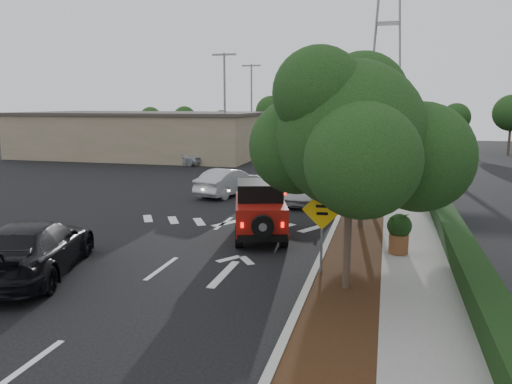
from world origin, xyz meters
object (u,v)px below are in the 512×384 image
(silver_suv_ahead, at_px, (311,189))
(black_suv_oncoming, at_px, (34,248))
(red_jeep, at_px, (260,209))
(speed_hump_sign, at_px, (322,220))

(silver_suv_ahead, relative_size, black_suv_oncoming, 0.86)
(red_jeep, distance_m, speed_hump_sign, 4.88)
(red_jeep, bearing_deg, black_suv_oncoming, -148.80)
(red_jeep, relative_size, speed_hump_sign, 1.74)
(silver_suv_ahead, xyz_separation_m, black_suv_oncoming, (-6.17, -12.92, 0.14))
(silver_suv_ahead, relative_size, speed_hump_sign, 1.98)
(silver_suv_ahead, bearing_deg, red_jeep, -89.55)
(red_jeep, distance_m, black_suv_oncoming, 7.92)
(black_suv_oncoming, distance_m, speed_hump_sign, 8.41)
(red_jeep, distance_m, silver_suv_ahead, 7.10)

